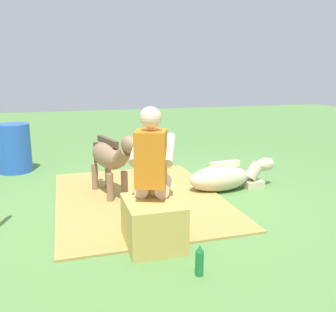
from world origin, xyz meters
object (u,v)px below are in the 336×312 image
(person_seated, at_px, (153,168))
(pony_lying, at_px, (226,177))
(soda_bottle, at_px, (199,261))
(hay_bale, at_px, (153,223))
(water_barrel, at_px, (14,148))
(pony_standing, at_px, (111,157))

(person_seated, xyz_separation_m, pony_lying, (1.18, -1.35, -0.54))
(person_seated, bearing_deg, soda_bottle, -166.51)
(hay_bale, distance_m, water_barrel, 3.60)
(hay_bale, xyz_separation_m, water_barrel, (3.23, 1.57, 0.18))
(hay_bale, xyz_separation_m, pony_lying, (1.33, -1.39, -0.03))
(pony_standing, bearing_deg, hay_bale, -172.72)
(hay_bale, bearing_deg, person_seated, -14.32)
(hay_bale, xyz_separation_m, pony_standing, (1.49, 0.19, 0.33))
(hay_bale, relative_size, soda_bottle, 2.30)
(pony_standing, relative_size, pony_lying, 0.99)
(hay_bale, bearing_deg, pony_standing, 7.28)
(pony_standing, xyz_separation_m, pony_lying, (-0.16, -1.58, -0.36))
(person_seated, bearing_deg, hay_bale, 165.68)
(soda_bottle, bearing_deg, pony_standing, 11.16)
(hay_bale, height_order, pony_lying, hay_bale)
(soda_bottle, distance_m, water_barrel, 4.27)
(person_seated, relative_size, water_barrel, 1.65)
(person_seated, relative_size, soda_bottle, 4.90)
(pony_lying, relative_size, soda_bottle, 4.95)
(pony_standing, bearing_deg, pony_lying, -95.79)
(hay_bale, bearing_deg, soda_bottle, -160.16)
(hay_bale, relative_size, water_barrel, 0.77)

